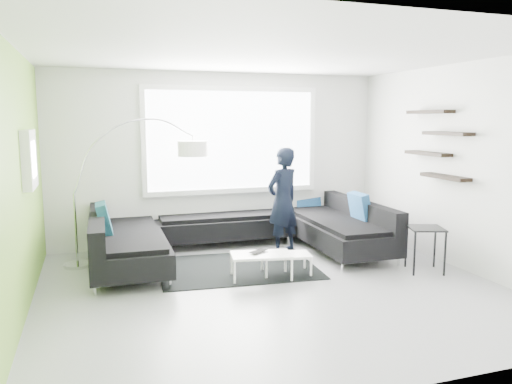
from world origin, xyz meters
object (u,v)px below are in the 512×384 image
(arc_lamp, at_px, (74,194))
(coffee_table, at_px, (274,264))
(laptop, at_px, (261,252))
(person, at_px, (283,201))
(sectional_sofa, at_px, (237,230))
(side_table, at_px, (425,249))

(arc_lamp, bearing_deg, coffee_table, -26.29)
(laptop, bearing_deg, person, 20.99)
(arc_lamp, relative_size, person, 1.27)
(sectional_sofa, distance_m, coffee_table, 1.14)
(person, bearing_deg, arc_lamp, -27.91)
(arc_lamp, relative_size, laptop, 6.06)
(coffee_table, relative_size, laptop, 2.92)
(coffee_table, bearing_deg, side_table, -2.61)
(side_table, bearing_deg, sectional_sofa, 144.73)
(arc_lamp, height_order, person, arc_lamp)
(side_table, bearing_deg, laptop, 168.40)
(coffee_table, bearing_deg, arc_lamp, 162.64)
(coffee_table, xyz_separation_m, arc_lamp, (-2.46, 1.27, 0.87))
(sectional_sofa, xyz_separation_m, laptop, (0.00, -1.10, -0.06))
(coffee_table, xyz_separation_m, side_table, (2.01, -0.45, 0.14))
(coffee_table, bearing_deg, laptop, -170.05)
(sectional_sofa, distance_m, arc_lamp, 2.37)
(person, bearing_deg, sectional_sofa, -26.27)
(side_table, bearing_deg, person, 133.95)
(coffee_table, distance_m, side_table, 2.06)
(coffee_table, height_order, person, person)
(sectional_sofa, distance_m, person, 0.83)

